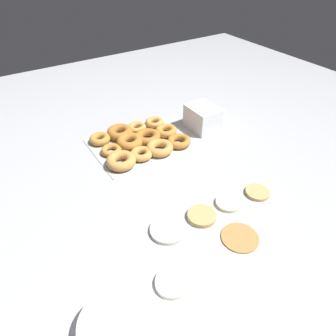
% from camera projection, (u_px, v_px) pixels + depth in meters
% --- Properties ---
extents(ground_plane, '(3.00, 3.00, 0.00)m').
position_uv_depth(ground_plane, '(184.00, 197.00, 1.03)').
color(ground_plane, '#B2B5BA').
extents(pancake_0, '(0.11, 0.11, 0.01)m').
position_uv_depth(pancake_0, '(168.00, 230.00, 0.91)').
color(pancake_0, beige).
rests_on(pancake_0, ground_plane).
extents(pancake_1, '(0.08, 0.08, 0.01)m').
position_uv_depth(pancake_1, '(257.00, 192.00, 1.04)').
color(pancake_1, tan).
rests_on(pancake_1, ground_plane).
extents(pancake_2, '(0.09, 0.09, 0.01)m').
position_uv_depth(pancake_2, '(228.00, 203.00, 1.00)').
color(pancake_2, beige).
rests_on(pancake_2, ground_plane).
extents(pancake_3, '(0.11, 0.11, 0.01)m').
position_uv_depth(pancake_3, '(240.00, 237.00, 0.89)').
color(pancake_3, '#B27F42').
rests_on(pancake_3, ground_plane).
extents(pancake_4, '(0.09, 0.09, 0.01)m').
position_uv_depth(pancake_4, '(172.00, 283.00, 0.78)').
color(pancake_4, silver).
rests_on(pancake_4, ground_plane).
extents(pancake_5, '(0.09, 0.09, 0.02)m').
position_uv_depth(pancake_5, '(202.00, 216.00, 0.95)').
color(pancake_5, tan).
rests_on(pancake_5, ground_plane).
extents(donut_tray, '(0.39, 0.32, 0.04)m').
position_uv_depth(donut_tray, '(139.00, 141.00, 1.27)').
color(donut_tray, silver).
rests_on(donut_tray, ground_plane).
extents(batter_bowl, '(0.17, 0.17, 0.05)m').
position_uv_depth(batter_bowl, '(117.00, 328.00, 0.67)').
color(batter_bowl, white).
rests_on(batter_bowl, ground_plane).
extents(container_stack, '(0.12, 0.15, 0.10)m').
position_uv_depth(container_stack, '(203.00, 118.00, 1.36)').
color(container_stack, white).
rests_on(container_stack, ground_plane).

